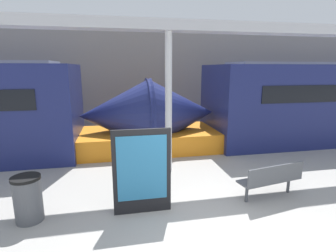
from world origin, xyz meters
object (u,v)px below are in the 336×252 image
trash_bin (28,199)px  support_column_near (169,105)px  bench_near (272,178)px  poster_board (142,171)px

trash_bin → support_column_near: bearing=32.1°
bench_near → poster_board: poster_board is taller
trash_bin → poster_board: poster_board is taller
support_column_near → poster_board: bearing=-114.6°
bench_near → trash_bin: 5.21m
bench_near → support_column_near: bearing=122.2°
trash_bin → support_column_near: size_ratio=0.24×
poster_board → support_column_near: size_ratio=0.46×
bench_near → support_column_near: (-1.99, 2.15, 1.45)m
bench_near → poster_board: 3.00m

